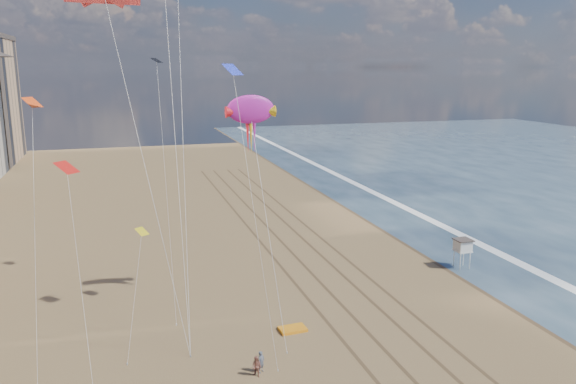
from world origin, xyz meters
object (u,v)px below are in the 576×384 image
object	(u,v)px
show_kite	(251,110)
kite_flyer_b	(257,367)
grounded_kite	(293,329)
lifeguard_stand	(463,246)
kite_flyer_a	(261,362)

from	to	relation	value
show_kite	kite_flyer_b	world-z (taller)	show_kite
grounded_kite	lifeguard_stand	bearing A→B (deg)	18.39
lifeguard_stand	kite_flyer_b	distance (m)	28.92
lifeguard_stand	show_kite	size ratio (longest dim) A/B	0.16
grounded_kite	show_kite	distance (m)	17.98
grounded_kite	kite_flyer_b	bearing A→B (deg)	-130.63
show_kite	kite_flyer_b	bearing A→B (deg)	-102.29
grounded_kite	kite_flyer_a	distance (m)	6.53
show_kite	kite_flyer_a	distance (m)	20.05
show_kite	kite_flyer_b	xyz separation A→B (m)	(-2.68, -12.32, -16.05)
show_kite	kite_flyer_a	size ratio (longest dim) A/B	12.87
lifeguard_stand	kite_flyer_a	world-z (taller)	lifeguard_stand
kite_flyer_a	kite_flyer_b	distance (m)	0.63
lifeguard_stand	show_kite	distance (m)	26.76
lifeguard_stand	kite_flyer_a	xyz separation A→B (m)	(-24.72, -13.72, -1.59)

